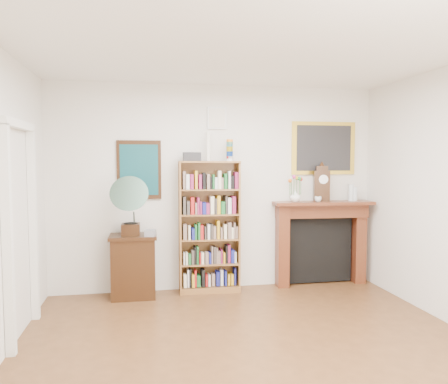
% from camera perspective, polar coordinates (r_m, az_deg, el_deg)
% --- Properties ---
extents(room, '(4.51, 5.01, 2.81)m').
position_cam_1_polar(room, '(3.59, 5.78, -1.91)').
color(room, '#4E2F17').
rests_on(room, ground).
extents(door_casing, '(0.08, 1.02, 2.17)m').
position_cam_1_polar(door_casing, '(4.80, -24.99, -2.39)').
color(door_casing, white).
rests_on(door_casing, left_wall).
extents(teal_poster, '(0.58, 0.04, 0.78)m').
position_cam_1_polar(teal_poster, '(5.90, -11.03, 2.86)').
color(teal_poster, black).
rests_on(teal_poster, back_wall).
extents(small_picture, '(0.26, 0.04, 0.30)m').
position_cam_1_polar(small_picture, '(6.02, -0.93, 9.63)').
color(small_picture, white).
rests_on(small_picture, back_wall).
extents(gilt_painting, '(0.95, 0.04, 0.75)m').
position_cam_1_polar(gilt_painting, '(6.44, 12.87, 5.60)').
color(gilt_painting, gold).
rests_on(gilt_painting, back_wall).
extents(bookshelf, '(0.83, 0.34, 2.03)m').
position_cam_1_polar(bookshelf, '(5.88, -1.88, -3.56)').
color(bookshelf, brown).
rests_on(bookshelf, floor).
extents(side_cabinet, '(0.61, 0.45, 0.82)m').
position_cam_1_polar(side_cabinet, '(5.85, -11.73, -9.45)').
color(side_cabinet, black).
rests_on(side_cabinet, floor).
extents(fireplace, '(1.44, 0.42, 1.20)m').
position_cam_1_polar(fireplace, '(6.42, 12.50, -5.51)').
color(fireplace, '#491A11').
rests_on(fireplace, floor).
extents(gramophone, '(0.48, 0.59, 0.77)m').
position_cam_1_polar(gramophone, '(5.61, -12.18, -1.33)').
color(gramophone, black).
rests_on(gramophone, side_cabinet).
extents(cd_stack, '(0.15, 0.15, 0.08)m').
position_cam_1_polar(cd_stack, '(5.62, -9.60, -5.31)').
color(cd_stack, '#A4A3AF').
rests_on(cd_stack, side_cabinet).
extents(mantel_clock, '(0.24, 0.17, 0.50)m').
position_cam_1_polar(mantel_clock, '(6.32, 12.64, 0.99)').
color(mantel_clock, black).
rests_on(mantel_clock, fireplace).
extents(flower_vase, '(0.19, 0.19, 0.15)m').
position_cam_1_polar(flower_vase, '(6.18, 9.29, -0.55)').
color(flower_vase, white).
rests_on(flower_vase, fireplace).
extents(teacup, '(0.12, 0.12, 0.08)m').
position_cam_1_polar(teacup, '(6.23, 12.19, -0.91)').
color(teacup, silver).
rests_on(teacup, fireplace).
extents(bottle_left, '(0.07, 0.07, 0.24)m').
position_cam_1_polar(bottle_left, '(6.50, 16.26, -0.05)').
color(bottle_left, silver).
rests_on(bottle_left, fireplace).
extents(bottle_right, '(0.06, 0.06, 0.20)m').
position_cam_1_polar(bottle_right, '(6.51, 16.75, -0.23)').
color(bottle_right, silver).
rests_on(bottle_right, fireplace).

